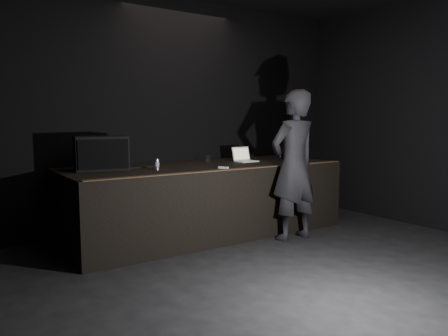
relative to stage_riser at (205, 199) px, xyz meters
The scene contains 11 objects.
ground 2.78m from the stage_riser, 90.00° to the right, with size 7.00×7.00×0.00m, color black.
room_walls 3.13m from the stage_riser, 90.00° to the right, with size 6.10×7.10×3.52m.
stage_riser is the anchor object (origin of this frame).
riser_lip 0.87m from the stage_riser, 90.00° to the right, with size 3.92×0.10×0.01m, color brown.
stage_monitor 1.62m from the stage_riser, behind, with size 0.73×0.59×0.44m.
cable 1.23m from the stage_riser, behind, with size 0.02×0.02×0.85m, color black.
laptop 0.95m from the stage_riser, ahead, with size 0.33×0.30×0.22m.
beer_can 1.03m from the stage_riser, 167.30° to the right, with size 0.06×0.06×0.14m.
plastic_cup 0.65m from the stage_riser, 50.54° to the left, with size 0.09×0.09×0.11m, color white.
wii_remote 0.76m from the stage_riser, 94.98° to the right, with size 0.03×0.15×0.03m, color white.
person 1.37m from the stage_riser, 48.39° to the right, with size 0.75×0.49×2.05m, color black.
Camera 1 is at (-3.25, -2.61, 1.65)m, focal length 35.00 mm.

